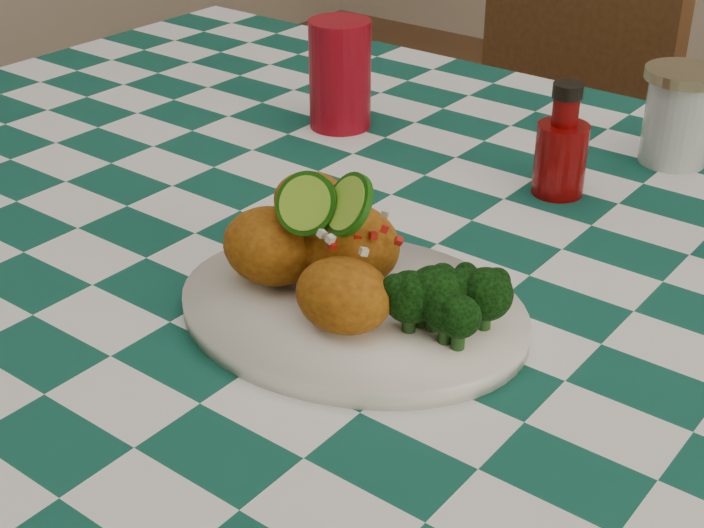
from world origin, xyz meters
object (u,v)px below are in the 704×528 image
Objects in this scene: fried_chicken_pile at (337,239)px; ketchup_bottle at (562,140)px; red_tumbler at (340,75)px; wooden_chair_left at (498,215)px; mason_jar at (678,116)px; plate at (352,311)px.

ketchup_bottle is at bearing 84.19° from fried_chicken_pile.
fried_chicken_pile reaches higher than ketchup_bottle.
red_tumbler is 0.15× the size of wooden_chair_left.
ketchup_bottle is at bearing -45.67° from wooden_chair_left.
ketchup_bottle reaches higher than mason_jar.
plate is 0.99m from wooden_chair_left.
fried_chicken_pile is 1.39× the size of ketchup_bottle.
mason_jar is at bearing 80.47° from plate.
red_tumbler is (-0.28, 0.35, -0.01)m from fried_chicken_pile.
wooden_chair_left is (-0.32, 0.87, -0.41)m from fried_chicken_pile.
mason_jar is at bearing 21.24° from red_tumbler.
ketchup_bottle is 0.75m from wooden_chair_left.
red_tumbler reaches higher than mason_jar.
wooden_chair_left is at bearing 111.05° from plate.
fried_chicken_pile reaches higher than mason_jar.
ketchup_bottle is (0.31, -0.01, -0.01)m from red_tumbler.
ketchup_bottle is at bearing 86.88° from plate.
red_tumbler reaches higher than wooden_chair_left.
fried_chicken_pile is 1.55× the size of mason_jar.
mason_jar is 0.68m from wooden_chair_left.
red_tumbler is at bearing -74.89° from wooden_chair_left.
fried_chicken_pile is at bearing 180.00° from plate.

